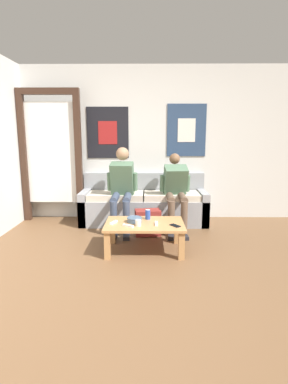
# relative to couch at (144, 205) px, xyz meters

# --- Properties ---
(ground_plane) EXTENTS (18.00, 18.00, 0.00)m
(ground_plane) POSITION_rel_couch_xyz_m (-0.11, -2.33, -0.29)
(ground_plane) COLOR brown
(wall_back) EXTENTS (10.00, 0.07, 2.55)m
(wall_back) POSITION_rel_couch_xyz_m (-0.11, 0.35, 0.99)
(wall_back) COLOR silver
(wall_back) RESTS_ON ground_plane
(door_frame) EXTENTS (1.00, 0.10, 2.15)m
(door_frame) POSITION_rel_couch_xyz_m (-1.52, 0.13, 0.91)
(door_frame) COLOR #382319
(door_frame) RESTS_ON ground_plane
(couch) EXTENTS (2.03, 0.68, 0.79)m
(couch) POSITION_rel_couch_xyz_m (0.00, 0.00, 0.00)
(couch) COLOR gray
(couch) RESTS_ON ground_plane
(coffee_table) EXTENTS (0.97, 0.64, 0.36)m
(coffee_table) POSITION_rel_couch_xyz_m (0.02, -1.25, 0.01)
(coffee_table) COLOR #B27F4C
(coffee_table) RESTS_ON ground_plane
(person_seated_adult) EXTENTS (0.47, 0.87, 1.24)m
(person_seated_adult) POSITION_rel_couch_xyz_m (-0.33, -0.35, 0.39)
(person_seated_adult) COLOR #384256
(person_seated_adult) RESTS_ON ground_plane
(person_seated_teen) EXTENTS (0.47, 0.91, 1.14)m
(person_seated_teen) POSITION_rel_couch_xyz_m (0.49, -0.34, 0.34)
(person_seated_teen) COLOR brown
(person_seated_teen) RESTS_ON ground_plane
(backpack) EXTENTS (0.38, 0.29, 0.37)m
(backpack) POSITION_rel_couch_xyz_m (0.07, -0.66, -0.11)
(backpack) COLOR maroon
(backpack) RESTS_ON ground_plane
(ceramic_bowl) EXTENTS (0.19, 0.19, 0.06)m
(ceramic_bowl) POSITION_rel_couch_xyz_m (-0.10, -1.21, 0.11)
(ceramic_bowl) COLOR #475B75
(ceramic_bowl) RESTS_ON coffee_table
(pillar_candle) EXTENTS (0.07, 0.07, 0.09)m
(pillar_candle) POSITION_rel_couch_xyz_m (-0.05, -1.37, 0.11)
(pillar_candle) COLOR silver
(pillar_candle) RESTS_ON coffee_table
(drink_can_blue) EXTENTS (0.07, 0.07, 0.12)m
(drink_can_blue) POSITION_rel_couch_xyz_m (0.06, -1.07, 0.13)
(drink_can_blue) COLOR #28479E
(drink_can_blue) RESTS_ON coffee_table
(game_controller_near_left) EXTENTS (0.14, 0.11, 0.03)m
(game_controller_near_left) POSITION_rel_couch_xyz_m (-0.17, -1.40, 0.08)
(game_controller_near_left) COLOR white
(game_controller_near_left) RESTS_ON coffee_table
(game_controller_near_right) EXTENTS (0.04, 0.14, 0.03)m
(game_controller_near_right) POSITION_rel_couch_xyz_m (0.17, -1.31, 0.08)
(game_controller_near_right) COLOR white
(game_controller_near_right) RESTS_ON coffee_table
(game_controller_far_center) EXTENTS (0.09, 0.15, 0.03)m
(game_controller_far_center) POSITION_rel_couch_xyz_m (-0.36, -1.27, 0.08)
(game_controller_far_center) COLOR white
(game_controller_far_center) RESTS_ON coffee_table
(cell_phone) EXTENTS (0.13, 0.15, 0.01)m
(cell_phone) POSITION_rel_couch_xyz_m (0.39, -1.37, 0.08)
(cell_phone) COLOR black
(cell_phone) RESTS_ON coffee_table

